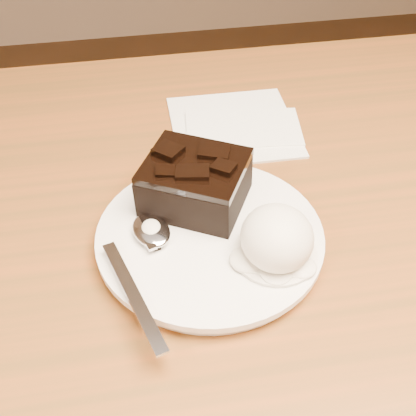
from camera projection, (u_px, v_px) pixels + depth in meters
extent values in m
cylinder|color=white|center=(210.00, 239.00, 0.53)|extent=(0.21, 0.21, 0.02)
cube|color=black|center=(195.00, 185.00, 0.54)|extent=(0.12, 0.11, 0.04)
ellipsoid|color=white|center=(277.00, 238.00, 0.49)|extent=(0.06, 0.07, 0.05)
cylinder|color=white|center=(275.00, 254.00, 0.50)|extent=(0.08, 0.08, 0.00)
cube|color=white|center=(233.00, 125.00, 0.67)|extent=(0.15, 0.15, 0.01)
cube|color=black|center=(157.00, 247.00, 0.51)|extent=(0.01, 0.01, 0.00)
cube|color=black|center=(210.00, 217.00, 0.53)|extent=(0.01, 0.01, 0.00)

